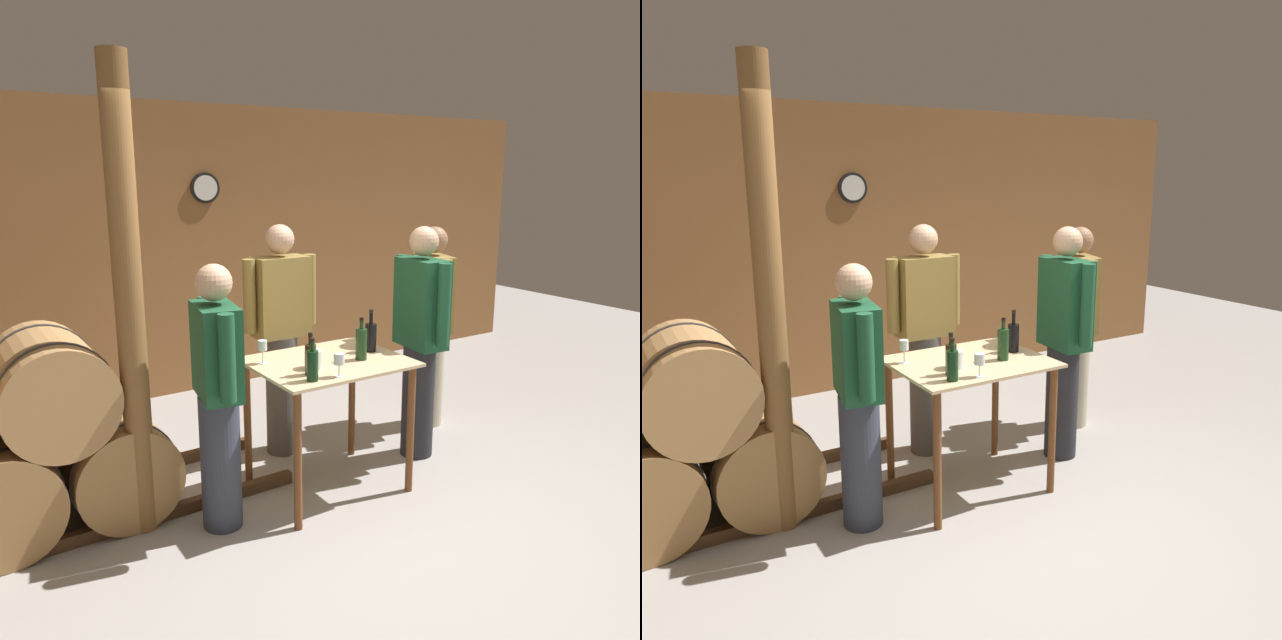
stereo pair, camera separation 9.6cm
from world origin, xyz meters
TOP-DOWN VIEW (x-y plane):
  - ground_plane at (0.00, 0.00)m, footprint 14.00×14.00m
  - back_wall at (0.00, 2.90)m, footprint 8.40×0.08m
  - tasting_table at (0.02, 0.55)m, footprint 0.98×0.78m
  - wooden_post at (-1.18, 0.74)m, footprint 0.16×0.16m
  - wine_bottle_far_left at (-0.27, 0.26)m, footprint 0.07×0.07m
  - wine_bottle_left at (-0.22, 0.37)m, footprint 0.07×0.07m
  - wine_bottle_center at (0.22, 0.45)m, footprint 0.07×0.07m
  - wine_bottle_right at (0.39, 0.57)m, footprint 0.08×0.08m
  - wine_glass_near_left at (-0.36, 0.72)m, footprint 0.06×0.06m
  - wine_glass_near_center at (-0.10, 0.24)m, footprint 0.07×0.07m
  - ice_bucket at (-0.14, 0.47)m, footprint 0.11×0.11m
  - person_host at (0.88, 0.62)m, footprint 0.25×0.59m
  - person_visitor_with_scarf at (0.04, 1.21)m, footprint 0.59×0.24m
  - person_visitor_bearded at (-0.77, 0.51)m, footprint 0.29×0.58m
  - person_visitor_near_door at (1.35, 1.03)m, footprint 0.34×0.56m

SIDE VIEW (x-z plane):
  - ground_plane at x=0.00m, z-range 0.00..0.00m
  - tasting_table at x=0.02m, z-range 0.28..1.18m
  - person_visitor_bearded at x=-0.77m, z-range 0.04..1.64m
  - person_visitor_near_door at x=1.35m, z-range 0.05..1.71m
  - person_host at x=0.88m, z-range 0.05..1.77m
  - person_visitor_with_scarf at x=0.04m, z-range 0.05..1.78m
  - ice_bucket at x=-0.14m, z-range 0.90..1.01m
  - wine_bottle_far_left at x=-0.27m, z-range 0.87..1.13m
  - wine_bottle_left at x=-0.22m, z-range 0.87..1.13m
  - wine_bottle_right at x=0.39m, z-range 0.86..1.15m
  - wine_glass_near_center at x=-0.10m, z-range 0.93..1.08m
  - wine_bottle_center at x=0.22m, z-range 0.87..1.15m
  - wine_glass_near_left at x=-0.36m, z-range 0.93..1.09m
  - wooden_post at x=-1.18m, z-range 0.00..2.70m
  - back_wall at x=0.00m, z-range 0.00..2.70m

